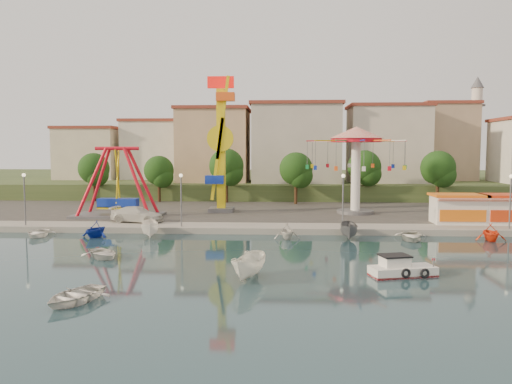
# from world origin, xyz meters

# --- Properties ---
(ground) EXTENTS (200.00, 200.00, 0.00)m
(ground) POSITION_xyz_m (0.00, 0.00, 0.00)
(ground) COLOR #15353C
(ground) RESTS_ON ground
(quay_deck) EXTENTS (200.00, 100.00, 0.60)m
(quay_deck) POSITION_xyz_m (0.00, 62.00, 0.30)
(quay_deck) COLOR #9E998E
(quay_deck) RESTS_ON ground
(asphalt_pad) EXTENTS (90.00, 28.00, 0.01)m
(asphalt_pad) POSITION_xyz_m (0.00, 30.00, 0.60)
(asphalt_pad) COLOR #4C4944
(asphalt_pad) RESTS_ON quay_deck
(hill_terrace) EXTENTS (200.00, 60.00, 3.00)m
(hill_terrace) POSITION_xyz_m (0.00, 67.00, 1.50)
(hill_terrace) COLOR #384C26
(hill_terrace) RESTS_ON ground
(pirate_ship_ride) EXTENTS (10.00, 5.00, 8.00)m
(pirate_ship_ride) POSITION_xyz_m (-16.69, 19.89, 4.39)
(pirate_ship_ride) COLOR #59595E
(pirate_ship_ride) RESTS_ON quay_deck
(kamikaze_tower) EXTENTS (3.39, 3.10, 16.50)m
(kamikaze_tower) POSITION_xyz_m (-5.37, 24.79, 8.61)
(kamikaze_tower) COLOR #59595E
(kamikaze_tower) RESTS_ON quay_deck
(wave_swinger) EXTENTS (11.60, 11.60, 10.40)m
(wave_swinger) POSITION_xyz_m (10.84, 24.22, 8.20)
(wave_swinger) COLOR #59595E
(wave_swinger) RESTS_ON quay_deck
(booth_left) EXTENTS (5.40, 3.78, 3.08)m
(booth_left) POSITION_xyz_m (20.27, 16.49, 2.16)
(booth_left) COLOR white
(booth_left) RESTS_ON quay_deck
(booth_mid) EXTENTS (5.40, 3.78, 3.08)m
(booth_mid) POSITION_xyz_m (25.29, 16.49, 2.16)
(booth_mid) COLOR white
(booth_mid) RESTS_ON quay_deck
(lamp_post_0) EXTENTS (0.14, 0.14, 5.00)m
(lamp_post_0) POSITION_xyz_m (-24.00, 13.00, 3.10)
(lamp_post_0) COLOR #59595E
(lamp_post_0) RESTS_ON quay_deck
(lamp_post_1) EXTENTS (0.14, 0.14, 5.00)m
(lamp_post_1) POSITION_xyz_m (-8.00, 13.00, 3.10)
(lamp_post_1) COLOR #59595E
(lamp_post_1) RESTS_ON quay_deck
(lamp_post_2) EXTENTS (0.14, 0.14, 5.00)m
(lamp_post_2) POSITION_xyz_m (8.00, 13.00, 3.10)
(lamp_post_2) COLOR #59595E
(lamp_post_2) RESTS_ON quay_deck
(lamp_post_3) EXTENTS (0.14, 0.14, 5.00)m
(lamp_post_3) POSITION_xyz_m (24.00, 13.00, 3.10)
(lamp_post_3) COLOR #59595E
(lamp_post_3) RESTS_ON quay_deck
(tree_0) EXTENTS (4.60, 4.60, 7.19)m
(tree_0) POSITION_xyz_m (-26.00, 36.98, 5.47)
(tree_0) COLOR #382314
(tree_0) RESTS_ON quay_deck
(tree_1) EXTENTS (4.35, 4.35, 6.80)m
(tree_1) POSITION_xyz_m (-16.00, 36.24, 5.20)
(tree_1) COLOR #382314
(tree_1) RESTS_ON quay_deck
(tree_2) EXTENTS (5.02, 5.02, 7.85)m
(tree_2) POSITION_xyz_m (-6.00, 35.81, 5.92)
(tree_2) COLOR #382314
(tree_2) RESTS_ON quay_deck
(tree_3) EXTENTS (4.68, 4.68, 7.32)m
(tree_3) POSITION_xyz_m (4.00, 34.36, 5.55)
(tree_3) COLOR #382314
(tree_3) RESTS_ON quay_deck
(tree_4) EXTENTS (4.86, 4.86, 7.60)m
(tree_4) POSITION_xyz_m (14.00, 37.35, 5.75)
(tree_4) COLOR #382314
(tree_4) RESTS_ON quay_deck
(tree_5) EXTENTS (4.83, 4.83, 7.54)m
(tree_5) POSITION_xyz_m (24.00, 35.54, 5.71)
(tree_5) COLOR #382314
(tree_5) RESTS_ON quay_deck
(building_0) EXTENTS (9.26, 9.53, 11.87)m
(building_0) POSITION_xyz_m (-33.37, 46.06, 8.93)
(building_0) COLOR beige
(building_0) RESTS_ON hill_terrace
(building_1) EXTENTS (12.33, 9.01, 8.63)m
(building_1) POSITION_xyz_m (-21.33, 51.38, 7.32)
(building_1) COLOR silver
(building_1) RESTS_ON hill_terrace
(building_2) EXTENTS (11.95, 9.28, 11.23)m
(building_2) POSITION_xyz_m (-8.19, 51.96, 8.62)
(building_2) COLOR tan
(building_2) RESTS_ON hill_terrace
(building_3) EXTENTS (12.59, 10.50, 9.20)m
(building_3) POSITION_xyz_m (5.60, 48.80, 7.60)
(building_3) COLOR beige
(building_3) RESTS_ON hill_terrace
(building_4) EXTENTS (10.75, 9.23, 9.24)m
(building_4) POSITION_xyz_m (19.07, 52.20, 7.62)
(building_4) COLOR beige
(building_4) RESTS_ON hill_terrace
(building_5) EXTENTS (12.77, 10.96, 11.21)m
(building_5) POSITION_xyz_m (32.37, 50.33, 8.61)
(building_5) COLOR tan
(building_5) RESTS_ON hill_terrace
(minaret) EXTENTS (2.80, 2.80, 18.00)m
(minaret) POSITION_xyz_m (36.00, 54.00, 12.55)
(minaret) COLOR silver
(minaret) RESTS_ON hill_terrace
(cabin_motorboat) EXTENTS (4.53, 2.63, 1.50)m
(cabin_motorboat) POSITION_xyz_m (9.83, -3.43, 0.40)
(cabin_motorboat) COLOR white
(cabin_motorboat) RESTS_ON ground
(rowboat_a) EXTENTS (4.29, 4.40, 0.74)m
(rowboat_a) POSITION_xyz_m (-11.60, 0.88, 0.37)
(rowboat_a) COLOR white
(rowboat_a) RESTS_ON ground
(rowboat_b) EXTENTS (3.91, 4.58, 0.80)m
(rowboat_b) POSITION_xyz_m (-9.16, -10.16, 0.40)
(rowboat_b) COLOR white
(rowboat_b) RESTS_ON ground
(skiff) EXTENTS (2.67, 4.57, 1.66)m
(skiff) POSITION_xyz_m (-0.03, -4.81, 0.83)
(skiff) COLOR white
(skiff) RESTS_ON ground
(van) EXTENTS (5.97, 3.35, 1.63)m
(van) POSITION_xyz_m (-13.28, 15.71, 1.42)
(van) COLOR silver
(van) RESTS_ON quay_deck
(moored_boat_0) EXTENTS (3.20, 4.07, 0.76)m
(moored_boat_0) POSITION_xyz_m (-21.13, 9.80, 0.38)
(moored_boat_0) COLOR white
(moored_boat_0) RESTS_ON ground
(moored_boat_1) EXTENTS (3.28, 3.56, 1.57)m
(moored_boat_1) POSITION_xyz_m (-15.55, 9.80, 0.79)
(moored_boat_1) COLOR #122A9E
(moored_boat_1) RESTS_ON ground
(moored_boat_2) EXTENTS (2.64, 4.52, 1.64)m
(moored_boat_2) POSITION_xyz_m (-10.31, 9.80, 0.82)
(moored_boat_2) COLOR white
(moored_boat_2) RESTS_ON ground
(moored_boat_4) EXTENTS (2.79, 3.12, 1.48)m
(moored_boat_4) POSITION_xyz_m (2.49, 9.80, 0.74)
(moored_boat_4) COLOR silver
(moored_boat_4) RESTS_ON ground
(moored_boat_5) EXTENTS (1.99, 4.37, 1.64)m
(moored_boat_5) POSITION_xyz_m (8.21, 9.80, 0.82)
(moored_boat_5) COLOR slate
(moored_boat_5) RESTS_ON ground
(moored_boat_6) EXTENTS (3.57, 4.50, 0.84)m
(moored_boat_6) POSITION_xyz_m (13.86, 9.80, 0.42)
(moored_boat_6) COLOR silver
(moored_boat_6) RESTS_ON ground
(moored_boat_7) EXTENTS (2.95, 3.31, 1.60)m
(moored_boat_7) POSITION_xyz_m (20.95, 9.80, 0.80)
(moored_boat_7) COLOR #F53E15
(moored_boat_7) RESTS_ON ground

